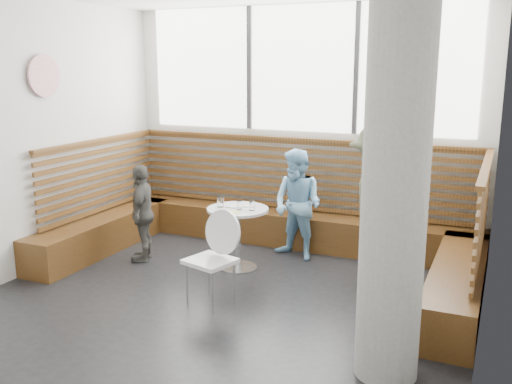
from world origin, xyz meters
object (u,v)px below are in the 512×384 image
at_px(concrete_column, 396,179).
at_px(child_left, 143,213).
at_px(cafe_table, 238,226).
at_px(adult_man, 380,208).
at_px(cafe_chair, 214,250).
at_px(child_back, 298,205).

distance_m(concrete_column, child_left, 3.82).
distance_m(cafe_table, adult_man, 1.72).
distance_m(concrete_column, cafe_table, 2.92).
bearing_deg(cafe_chair, child_left, 165.86).
height_order(cafe_table, adult_man, adult_man).
distance_m(adult_man, child_left, 2.94).
bearing_deg(cafe_table, adult_man, 1.77).
height_order(concrete_column, child_back, concrete_column).
xyz_separation_m(concrete_column, cafe_chair, (-1.92, 0.68, -1.03)).
bearing_deg(concrete_column, cafe_chair, 160.47).
relative_size(concrete_column, child_left, 2.61).
bearing_deg(child_left, adult_man, 72.64).
xyz_separation_m(cafe_table, adult_man, (1.67, 0.05, 0.38)).
bearing_deg(adult_man, cafe_table, 73.85).
xyz_separation_m(cafe_table, child_back, (0.52, 0.67, 0.16)).
height_order(concrete_column, adult_man, concrete_column).
distance_m(cafe_chair, child_back, 1.71).
bearing_deg(child_back, concrete_column, -38.51).
bearing_deg(adult_man, child_back, 44.00).
height_order(concrete_column, child_left, concrete_column).
bearing_deg(concrete_column, adult_man, 104.68).
height_order(cafe_table, cafe_chair, cafe_chair).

